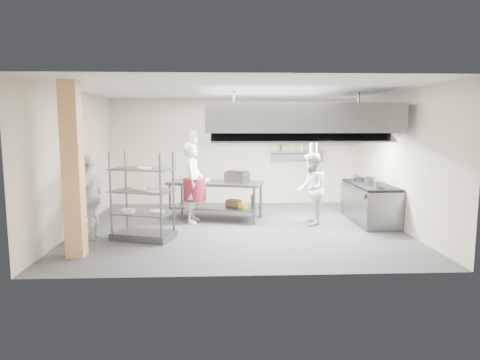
{
  "coord_description": "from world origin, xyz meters",
  "views": [
    {
      "loc": [
        -0.39,
        -9.21,
        2.27
      ],
      "look_at": [
        0.03,
        0.2,
        1.04
      ],
      "focal_mm": 32.0,
      "sensor_mm": 36.0,
      "label": 1
    }
  ],
  "objects_px": {
    "cooking_range": "(370,204)",
    "chef_head": "(193,183)",
    "griddle": "(237,177)",
    "pass_rack": "(143,196)",
    "island": "(216,200)",
    "stockpot": "(370,180)",
    "chef_line": "(311,189)",
    "chef_plating": "(90,196)"
  },
  "relations": [
    {
      "from": "pass_rack",
      "to": "chef_plating",
      "type": "relative_size",
      "value": 1.03
    },
    {
      "from": "chef_plating",
      "to": "griddle",
      "type": "bearing_deg",
      "value": 120.55
    },
    {
      "from": "cooking_range",
      "to": "griddle",
      "type": "bearing_deg",
      "value": 174.09
    },
    {
      "from": "chef_plating",
      "to": "stockpot",
      "type": "xyz_separation_m",
      "value": [
        6.03,
        1.06,
        0.15
      ]
    },
    {
      "from": "stockpot",
      "to": "cooking_range",
      "type": "bearing_deg",
      "value": 68.77
    },
    {
      "from": "island",
      "to": "stockpot",
      "type": "relative_size",
      "value": 8.2
    },
    {
      "from": "cooking_range",
      "to": "chef_head",
      "type": "bearing_deg",
      "value": 178.23
    },
    {
      "from": "chef_head",
      "to": "chef_plating",
      "type": "height_order",
      "value": "chef_head"
    },
    {
      "from": "chef_line",
      "to": "chef_plating",
      "type": "bearing_deg",
      "value": -66.24
    },
    {
      "from": "pass_rack",
      "to": "cooking_range",
      "type": "xyz_separation_m",
      "value": [
        5.02,
        1.31,
        -0.45
      ]
    },
    {
      "from": "griddle",
      "to": "cooking_range",
      "type": "bearing_deg",
      "value": 24.31
    },
    {
      "from": "stockpot",
      "to": "chef_plating",
      "type": "bearing_deg",
      "value": -170.01
    },
    {
      "from": "island",
      "to": "chef_head",
      "type": "distance_m",
      "value": 0.77
    },
    {
      "from": "chef_head",
      "to": "chef_plating",
      "type": "xyz_separation_m",
      "value": [
        -1.96,
        -1.31,
        -0.08
      ]
    },
    {
      "from": "chef_plating",
      "to": "stockpot",
      "type": "distance_m",
      "value": 6.13
    },
    {
      "from": "island",
      "to": "cooking_range",
      "type": "distance_m",
      "value": 3.63
    },
    {
      "from": "cooking_range",
      "to": "stockpot",
      "type": "distance_m",
      "value": 0.59
    },
    {
      "from": "chef_line",
      "to": "stockpot",
      "type": "bearing_deg",
      "value": 105.77
    },
    {
      "from": "pass_rack",
      "to": "cooking_range",
      "type": "distance_m",
      "value": 5.21
    },
    {
      "from": "griddle",
      "to": "stockpot",
      "type": "bearing_deg",
      "value": 22.01
    },
    {
      "from": "griddle",
      "to": "chef_line",
      "type": "bearing_deg",
      "value": 12.45
    },
    {
      "from": "island",
      "to": "chef_head",
      "type": "bearing_deg",
      "value": -131.54
    },
    {
      "from": "cooking_range",
      "to": "chef_head",
      "type": "xyz_separation_m",
      "value": [
        -4.12,
        0.13,
        0.51
      ]
    },
    {
      "from": "chef_plating",
      "to": "chef_line",
      "type": "bearing_deg",
      "value": 105.63
    },
    {
      "from": "chef_line",
      "to": "island",
      "type": "bearing_deg",
      "value": -94.98
    },
    {
      "from": "chef_head",
      "to": "chef_line",
      "type": "height_order",
      "value": "chef_head"
    },
    {
      "from": "chef_line",
      "to": "chef_plating",
      "type": "relative_size",
      "value": 0.97
    },
    {
      "from": "chef_head",
      "to": "stockpot",
      "type": "xyz_separation_m",
      "value": [
        4.08,
        -0.25,
        0.06
      ]
    },
    {
      "from": "island",
      "to": "chef_plating",
      "type": "xyz_separation_m",
      "value": [
        -2.47,
        -1.63,
        0.39
      ]
    },
    {
      "from": "chef_line",
      "to": "griddle",
      "type": "height_order",
      "value": "chef_line"
    },
    {
      "from": "island",
      "to": "chef_plating",
      "type": "distance_m",
      "value": 2.99
    },
    {
      "from": "griddle",
      "to": "chef_plating",
      "type": "bearing_deg",
      "value": -123.05
    },
    {
      "from": "island",
      "to": "chef_line",
      "type": "height_order",
      "value": "chef_line"
    },
    {
      "from": "pass_rack",
      "to": "chef_plating",
      "type": "xyz_separation_m",
      "value": [
        -1.06,
        0.13,
        -0.03
      ]
    },
    {
      "from": "island",
      "to": "chef_plating",
      "type": "height_order",
      "value": "chef_plating"
    },
    {
      "from": "island",
      "to": "stockpot",
      "type": "distance_m",
      "value": 3.64
    },
    {
      "from": "island",
      "to": "pass_rack",
      "type": "height_order",
      "value": "pass_rack"
    },
    {
      "from": "chef_line",
      "to": "chef_plating",
      "type": "height_order",
      "value": "chef_plating"
    },
    {
      "from": "chef_line",
      "to": "chef_head",
      "type": "bearing_deg",
      "value": -85.23
    },
    {
      "from": "cooking_range",
      "to": "griddle",
      "type": "distance_m",
      "value": 3.17
    },
    {
      "from": "pass_rack",
      "to": "griddle",
      "type": "xyz_separation_m",
      "value": [
        1.93,
        1.63,
        0.16
      ]
    },
    {
      "from": "chef_plating",
      "to": "pass_rack",
      "type": "bearing_deg",
      "value": 86.84
    }
  ]
}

